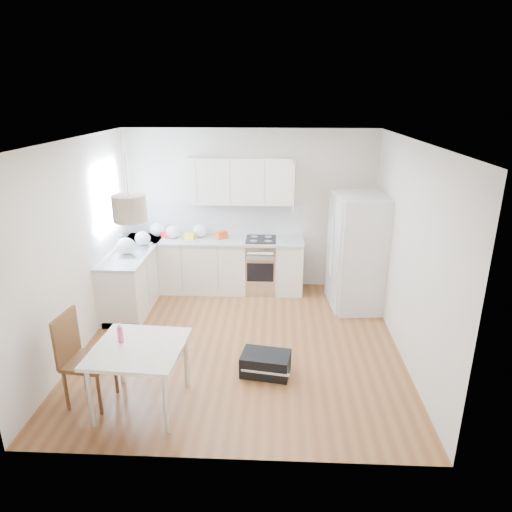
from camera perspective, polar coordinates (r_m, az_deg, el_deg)
The scene contains 29 objects.
floor at distance 6.34m, azimuth -1.84°, elevation -10.83°, with size 4.20×4.20×0.00m, color brown.
ceiling at distance 5.50m, azimuth -2.15°, elevation 14.24°, with size 4.20×4.20×0.00m, color white.
wall_back at distance 7.79m, azimuth -0.75°, elevation 5.77°, with size 4.20×4.20×0.00m, color silver.
wall_left at distance 6.30m, azimuth -21.38°, elevation 1.03°, with size 4.20×4.20×0.00m, color silver.
wall_right at distance 5.99m, azimuth 18.47°, elevation 0.45°, with size 4.20×4.20×0.00m, color silver.
window_glassblock at distance 7.23m, azimuth -18.13°, elevation 6.95°, with size 0.02×1.00×1.00m, color #BFE0F9.
cabinets_back at distance 7.84m, azimuth -5.24°, elevation -1.21°, with size 3.00×0.60×0.88m, color silver.
cabinets_left at distance 7.55m, azimuth -14.92°, elevation -2.64°, with size 0.60×1.80×0.88m, color silver.
counter_back at distance 7.68m, azimuth -5.34°, elevation 2.00°, with size 3.02×0.64×0.04m, color #A1A3A5.
counter_left at distance 7.40m, azimuth -15.22°, elevation 0.67°, with size 0.64×1.82×0.04m, color #A1A3A5.
backsplash_back at distance 7.88m, azimuth -5.12°, elevation 4.80°, with size 3.00×0.01×0.58m, color white.
backsplash_left at distance 7.40m, azimuth -17.61°, elevation 2.97°, with size 0.01×1.80×0.58m, color white.
upper_cabinets at distance 7.54m, azimuth -1.99°, elevation 9.37°, with size 1.70×0.32×0.75m, color silver.
range_oven at distance 7.77m, azimuth 0.62°, elevation -1.31°, with size 0.50×0.61×0.88m, color silver, non-canonical shape.
sink at distance 7.35m, azimuth -15.35°, elevation 0.65°, with size 0.50×0.80×0.16m, color silver, non-canonical shape.
refrigerator at distance 7.22m, azimuth 12.69°, elevation 0.46°, with size 0.86×0.90×1.80m, color silver, non-canonical shape.
dining_table at distance 5.03m, azimuth -14.44°, elevation -11.68°, with size 0.98×0.98×0.73m.
dining_chair at distance 5.32m, azimuth -20.21°, elevation -12.06°, with size 0.44×0.44×1.05m, color #472715, non-canonical shape.
drink_bottle at distance 5.08m, azimuth -16.62°, elevation -9.19°, with size 0.06×0.06×0.21m, color #DF3E7B.
gym_bag at distance 5.67m, azimuth 1.21°, elevation -13.30°, with size 0.58×0.38×0.27m, color black.
pendant_lamp at distance 4.55m, azimuth -15.54°, elevation 5.78°, with size 0.33×0.33×0.25m, color beige.
grocery_bag_a at distance 7.93m, azimuth -12.16°, elevation 3.25°, with size 0.27×0.23×0.24m, color white.
grocery_bag_b at distance 7.79m, azimuth -10.31°, elevation 3.01°, with size 0.25×0.21×0.22m, color white.
grocery_bag_c at distance 7.78m, azimuth -6.97°, elevation 3.18°, with size 0.25×0.21×0.23m, color white.
grocery_bag_d at distance 7.53m, azimuth -13.98°, elevation 2.17°, with size 0.25×0.21×0.22m, color white.
grocery_bag_e at distance 7.16m, azimuth -15.94°, elevation 1.22°, with size 0.28×0.24×0.26m, color white.
snack_orange at distance 7.67m, azimuth -4.27°, elevation 2.61°, with size 0.17×0.11×0.12m, color red.
snack_yellow at distance 7.69m, azimuth -8.32°, elevation 2.48°, with size 0.16×0.10×0.11m, color yellow.
snack_red at distance 7.85m, azimuth -11.12°, elevation 2.67°, with size 0.16×0.10×0.11m, color red.
Camera 1 is at (0.46, -5.45, 3.21)m, focal length 32.00 mm.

